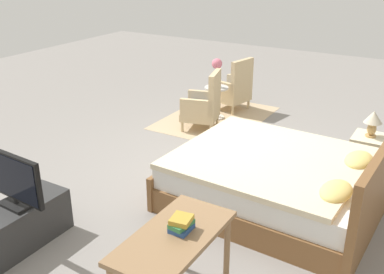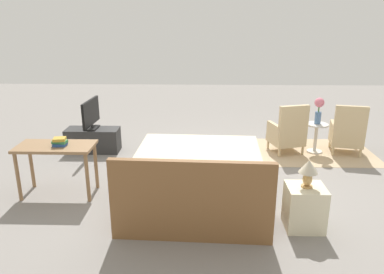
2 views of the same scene
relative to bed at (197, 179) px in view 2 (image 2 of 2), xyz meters
The scene contains 13 objects.
ground_plane 0.98m from the bed, 104.91° to the right, with size 16.00×16.00×0.00m, color gray.
floor_rug 2.89m from the bed, 138.32° to the right, with size 2.10×1.50×0.01m.
bed is the anchor object (origin of this frame).
armchair_by_window_left 3.26m from the bed, 145.33° to the right, with size 0.64×0.64×0.92m.
armchair_by_window_right 2.47m from the bed, 131.10° to the right, with size 0.67×0.67×0.92m.
side_table 2.88m from the bed, 138.27° to the right, with size 0.40×0.40×0.54m.
flower_vase 2.93m from the bed, 138.27° to the right, with size 0.17×0.17×0.48m.
nightstand 1.45m from the bed, 151.75° to the left, with size 0.44×0.41×0.53m.
table_lamp 1.51m from the bed, 151.72° to the left, with size 0.22×0.22×0.33m.
tv_stand 2.69m from the bed, 43.80° to the right, with size 0.96×0.40×0.43m.
tv_flatscreen 2.72m from the bed, 43.76° to the right, with size 0.22×0.79×0.54m.
vanity_desk 1.96m from the bed, ahead, with size 1.04×0.52×0.73m.
book_stack 1.92m from the bed, ahead, with size 0.20×0.17×0.11m.
Camera 2 is at (0.19, 5.54, 2.41)m, focal length 35.00 mm.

